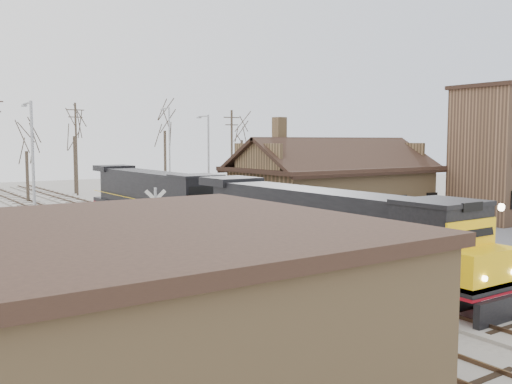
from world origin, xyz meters
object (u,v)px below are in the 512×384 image
Objects in this scene: depot at (333,190)px; signal_tower at (498,155)px; locomotive_lead at (328,230)px; locomotive_trailing at (156,196)px.

depot is 12.82m from signal_tower.
locomotive_trailing is (0.00, 18.71, -0.00)m from locomotive_lead.
locomotive_lead is at bearing -90.00° from locomotive_trailing.
signal_tower is 23.34m from locomotive_lead.
depot is 13.31m from locomotive_trailing.
locomotive_lead is 18.71m from locomotive_trailing.
depot is 0.82× the size of locomotive_lead.
signal_tower is 0.56× the size of locomotive_trailing.
locomotive_lead is at bearing -132.82° from depot.
depot is at bearing -25.71° from locomotive_trailing.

